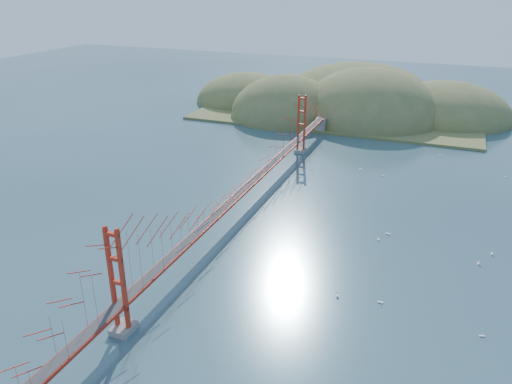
% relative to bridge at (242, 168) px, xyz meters
% --- Properties ---
extents(ground, '(320.00, 320.00, 0.00)m').
position_rel_bridge_xyz_m(ground, '(0.00, -0.18, -7.01)').
color(ground, '#2A4955').
rests_on(ground, ground).
extents(bridge, '(2.20, 94.40, 12.00)m').
position_rel_bridge_xyz_m(bridge, '(0.00, 0.00, 0.00)').
color(bridge, gray).
rests_on(bridge, ground).
extents(far_headlands, '(84.00, 58.00, 25.00)m').
position_rel_bridge_xyz_m(far_headlands, '(2.21, 68.33, -7.01)').
color(far_headlands, olive).
rests_on(far_headlands, ground).
extents(sailboat_1, '(0.55, 0.55, 0.57)m').
position_rel_bridge_xyz_m(sailboat_1, '(20.62, -1.53, -6.87)').
color(sailboat_1, white).
rests_on(sailboat_1, ground).
extents(sailboat_2, '(0.60, 0.49, 0.70)m').
position_rel_bridge_xyz_m(sailboat_2, '(23.12, -15.82, -6.85)').
color(sailboat_2, white).
rests_on(sailboat_2, ground).
extents(sailboat_5, '(0.52, 0.62, 0.73)m').
position_rel_bridge_xyz_m(sailboat_5, '(33.11, -3.18, -6.85)').
color(sailboat_5, white).
rests_on(sailboat_5, ground).
extents(sailboat_13, '(0.56, 0.54, 0.63)m').
position_rel_bridge_xyz_m(sailboat_13, '(33.29, -17.74, -6.86)').
color(sailboat_13, white).
rests_on(sailboat_13, ground).
extents(sailboat_3, '(0.59, 0.54, 0.67)m').
position_rel_bridge_xyz_m(sailboat_3, '(13.25, 24.43, -6.86)').
color(sailboat_3, white).
rests_on(sailboat_3, ground).
extents(sailboat_16, '(0.64, 0.59, 0.72)m').
position_rel_bridge_xyz_m(sailboat_16, '(21.60, 0.60, -6.85)').
color(sailboat_16, white).
rests_on(sailboat_16, ground).
extents(sailboat_15, '(0.61, 0.61, 0.64)m').
position_rel_bridge_xyz_m(sailboat_15, '(26.45, 37.93, -6.86)').
color(sailboat_15, white).
rests_on(sailboat_15, ground).
extents(sailboat_7, '(0.60, 0.60, 0.64)m').
position_rel_bridge_xyz_m(sailboat_7, '(37.86, 30.14, -6.86)').
color(sailboat_7, white).
rests_on(sailboat_7, ground).
extents(sailboat_10, '(0.60, 0.60, 0.67)m').
position_rel_bridge_xyz_m(sailboat_10, '(18.46, -16.30, -6.86)').
color(sailboat_10, white).
rests_on(sailboat_10, ground).
extents(sailboat_14, '(0.43, 0.54, 0.63)m').
position_rel_bridge_xyz_m(sailboat_14, '(34.75, 0.02, -6.86)').
color(sailboat_14, white).
rests_on(sailboat_14, ground).
extents(sailboat_extra_1, '(0.50, 0.50, 0.55)m').
position_rel_bridge_xyz_m(sailboat_extra_1, '(17.63, 22.77, -6.88)').
color(sailboat_extra_1, white).
rests_on(sailboat_extra_1, ground).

